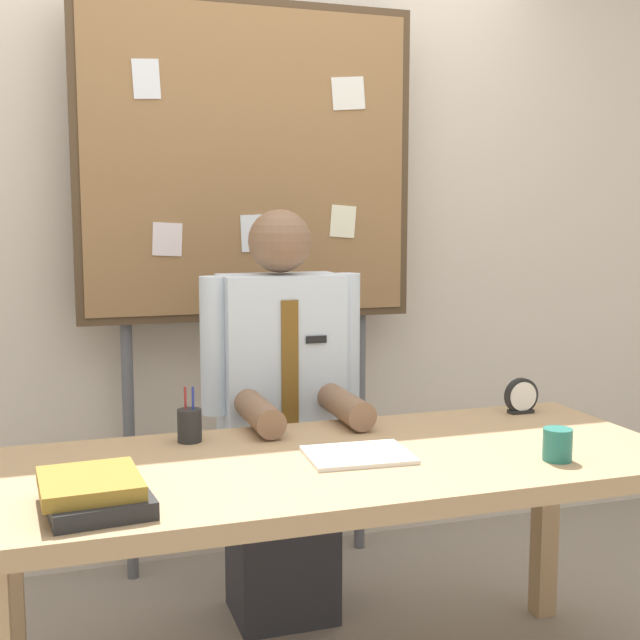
{
  "coord_description": "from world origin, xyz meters",
  "views": [
    {
      "loc": [
        -0.73,
        -2.03,
        1.39
      ],
      "look_at": [
        0.0,
        0.18,
        1.09
      ],
      "focal_mm": 46.26,
      "sensor_mm": 36.0,
      "label": 1
    }
  ],
  "objects_px": {
    "desk": "(341,486)",
    "pen_holder": "(190,425)",
    "person": "(282,432)",
    "book_stack": "(94,492)",
    "desk_clock": "(521,397)",
    "open_notebook": "(358,455)",
    "coffee_mug": "(557,445)",
    "bulletin_board": "(249,171)"
  },
  "relations": [
    {
      "from": "coffee_mug",
      "to": "book_stack",
      "type": "bearing_deg",
      "value": 179.18
    },
    {
      "from": "coffee_mug",
      "to": "pen_holder",
      "type": "distance_m",
      "value": 1.02
    },
    {
      "from": "desk",
      "to": "coffee_mug",
      "type": "relative_size",
      "value": 21.48
    },
    {
      "from": "desk",
      "to": "book_stack",
      "type": "distance_m",
      "value": 0.69
    },
    {
      "from": "desk_clock",
      "to": "coffee_mug",
      "type": "relative_size",
      "value": 1.35
    },
    {
      "from": "book_stack",
      "to": "desk",
      "type": "bearing_deg",
      "value": 16.74
    },
    {
      "from": "bulletin_board",
      "to": "open_notebook",
      "type": "height_order",
      "value": "bulletin_board"
    },
    {
      "from": "bulletin_board",
      "to": "book_stack",
      "type": "bearing_deg",
      "value": -117.95
    },
    {
      "from": "bulletin_board",
      "to": "person",
      "type": "bearing_deg",
      "value": -90.01
    },
    {
      "from": "desk",
      "to": "pen_holder",
      "type": "relative_size",
      "value": 11.61
    },
    {
      "from": "desk_clock",
      "to": "pen_holder",
      "type": "distance_m",
      "value": 1.09
    },
    {
      "from": "open_notebook",
      "to": "coffee_mug",
      "type": "bearing_deg",
      "value": -21.52
    },
    {
      "from": "book_stack",
      "to": "pen_holder",
      "type": "xyz_separation_m",
      "value": [
        0.29,
        0.47,
        0.01
      ]
    },
    {
      "from": "person",
      "to": "coffee_mug",
      "type": "height_order",
      "value": "person"
    },
    {
      "from": "person",
      "to": "book_stack",
      "type": "height_order",
      "value": "person"
    },
    {
      "from": "open_notebook",
      "to": "desk_clock",
      "type": "bearing_deg",
      "value": 23.37
    },
    {
      "from": "person",
      "to": "pen_holder",
      "type": "distance_m",
      "value": 0.5
    },
    {
      "from": "bulletin_board",
      "to": "book_stack",
      "type": "height_order",
      "value": "bulletin_board"
    },
    {
      "from": "desk",
      "to": "person",
      "type": "relative_size",
      "value": 1.32
    },
    {
      "from": "desk",
      "to": "person",
      "type": "height_order",
      "value": "person"
    },
    {
      "from": "book_stack",
      "to": "desk_clock",
      "type": "relative_size",
      "value": 2.53
    },
    {
      "from": "desk",
      "to": "open_notebook",
      "type": "relative_size",
      "value": 6.69
    },
    {
      "from": "open_notebook",
      "to": "desk_clock",
      "type": "distance_m",
      "value": 0.75
    },
    {
      "from": "bulletin_board",
      "to": "book_stack",
      "type": "relative_size",
      "value": 7.37
    },
    {
      "from": "open_notebook",
      "to": "coffee_mug",
      "type": "relative_size",
      "value": 3.21
    },
    {
      "from": "book_stack",
      "to": "pen_holder",
      "type": "bearing_deg",
      "value": 58.4
    },
    {
      "from": "desk",
      "to": "bulletin_board",
      "type": "xyz_separation_m",
      "value": [
        0.0,
        1.04,
        0.9
      ]
    },
    {
      "from": "desk",
      "to": "desk_clock",
      "type": "bearing_deg",
      "value": 20.82
    },
    {
      "from": "pen_holder",
      "to": "desk",
      "type": "bearing_deg",
      "value": -37.08
    },
    {
      "from": "desk_clock",
      "to": "book_stack",
      "type": "bearing_deg",
      "value": -161.09
    },
    {
      "from": "desk",
      "to": "pen_holder",
      "type": "bearing_deg",
      "value": 142.92
    },
    {
      "from": "coffee_mug",
      "to": "person",
      "type": "bearing_deg",
      "value": 123.33
    },
    {
      "from": "coffee_mug",
      "to": "desk",
      "type": "bearing_deg",
      "value": 158.13
    },
    {
      "from": "bulletin_board",
      "to": "pen_holder",
      "type": "height_order",
      "value": "bulletin_board"
    },
    {
      "from": "open_notebook",
      "to": "coffee_mug",
      "type": "xyz_separation_m",
      "value": [
        0.49,
        -0.19,
        0.04
      ]
    },
    {
      "from": "bulletin_board",
      "to": "book_stack",
      "type": "distance_m",
      "value": 1.6
    },
    {
      "from": "book_stack",
      "to": "desk_clock",
      "type": "xyz_separation_m",
      "value": [
        1.38,
        0.47,
        0.02
      ]
    },
    {
      "from": "book_stack",
      "to": "coffee_mug",
      "type": "relative_size",
      "value": 3.42
    },
    {
      "from": "open_notebook",
      "to": "person",
      "type": "bearing_deg",
      "value": 93.82
    },
    {
      "from": "desk",
      "to": "open_notebook",
      "type": "height_order",
      "value": "open_notebook"
    },
    {
      "from": "book_stack",
      "to": "person",
      "type": "bearing_deg",
      "value": 50.47
    },
    {
      "from": "book_stack",
      "to": "open_notebook",
      "type": "bearing_deg",
      "value": 14.26
    }
  ]
}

